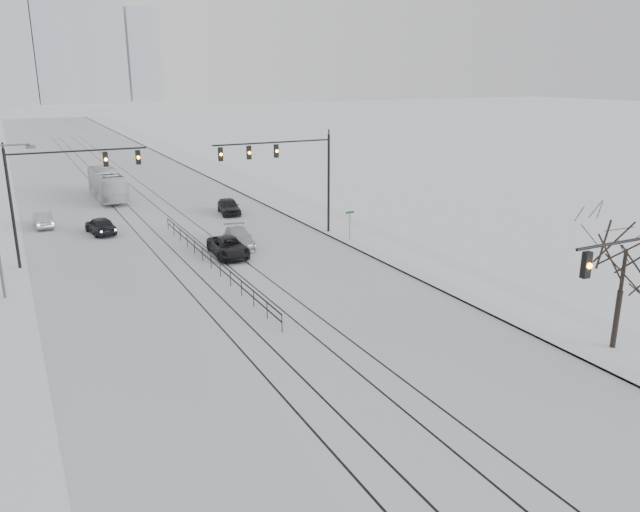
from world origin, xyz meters
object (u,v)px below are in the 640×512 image
at_px(bare_tree, 625,260).
at_px(sedan_sb_outer, 43,220).
at_px(sedan_sb_inner, 101,225).
at_px(sedan_nb_right, 239,238).
at_px(sedan_nb_front, 228,247).
at_px(sedan_nb_far, 229,206).
at_px(box_truck, 107,185).

distance_m(bare_tree, sedan_sb_outer, 44.89).
distance_m(sedan_sb_inner, sedan_nb_right, 12.38).
bearing_deg(sedan_sb_outer, sedan_nb_right, 131.58).
xyz_separation_m(bare_tree, sedan_nb_right, (-9.67, 25.32, -3.81)).
height_order(sedan_sb_outer, sedan_nb_front, sedan_nb_front).
distance_m(sedan_nb_front, sedan_nb_right, 2.55).
bearing_deg(sedan_nb_right, sedan_nb_far, 85.22).
bearing_deg(sedan_sb_inner, sedan_nb_right, 126.54).
height_order(sedan_sb_inner, sedan_nb_front, sedan_sb_inner).
height_order(sedan_nb_far, box_truck, box_truck).
xyz_separation_m(sedan_sb_inner, sedan_nb_far, (11.76, 2.42, 0.01)).
distance_m(sedan_nb_far, box_truck, 15.50).
bearing_deg(sedan_nb_front, sedan_sb_inner, 127.57).
relative_size(sedan_nb_right, sedan_nb_far, 1.11).
distance_m(bare_tree, sedan_nb_front, 26.11).
xyz_separation_m(sedan_nb_far, box_truck, (-8.87, 12.68, 0.77)).
bearing_deg(box_truck, sedan_sb_outer, 56.63).
bearing_deg(box_truck, sedan_nb_far, 124.98).
relative_size(sedan_sb_inner, box_truck, 0.39).
bearing_deg(sedan_nb_far, sedan_nb_right, -96.74).
bearing_deg(sedan_sb_inner, box_truck, -109.25).
height_order(bare_tree, sedan_sb_inner, bare_tree).
relative_size(bare_tree, sedan_sb_outer, 1.52).
distance_m(sedan_nb_right, sedan_nb_far, 11.58).
xyz_separation_m(sedan_sb_outer, sedan_nb_far, (15.80, -2.17, 0.06)).
bearing_deg(sedan_sb_outer, sedan_nb_front, 124.00).
height_order(sedan_sb_outer, sedan_nb_far, sedan_nb_far).
xyz_separation_m(bare_tree, sedan_nb_far, (-6.66, 36.50, -3.77)).
distance_m(bare_tree, sedan_nb_far, 37.30).
relative_size(sedan_sb_inner, sedan_nb_front, 0.86).
bearing_deg(sedan_nb_far, bare_tree, -71.32).
xyz_separation_m(sedan_sb_inner, box_truck, (2.89, 15.10, 0.78)).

